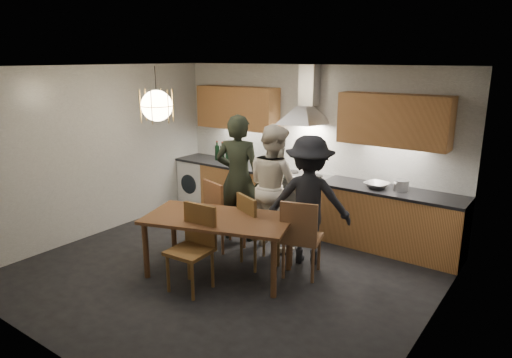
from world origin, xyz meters
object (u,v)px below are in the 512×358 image
Objects in this scene: person_mid at (274,186)px; wine_bottles at (230,153)px; chair_front at (195,241)px; mixing_bowl at (377,185)px; stock_pot at (401,186)px; person_left at (238,178)px; dining_table at (218,224)px; chair_back_left at (220,210)px; person_right at (309,200)px.

person_mid is 2.59× the size of wine_bottles.
mixing_bowl is at bearing 58.40° from chair_front.
stock_pot is at bearing 12.53° from mixing_bowl.
person_left is 2.34m from stock_pot.
person_mid is 1.74m from wine_bottles.
person_mid is at bearing 84.39° from chair_front.
dining_table is 0.44m from chair_front.
stock_pot is at bearing -0.14° from wine_bottles.
mixing_bowl is at bearing -167.47° from stock_pot.
wine_bottles is at bearing -65.54° from person_left.
person_mid is (0.06, 1.63, 0.32)m from chair_front.
chair_front is 4.99× the size of stock_pot.
stock_pot reaches higher than chair_back_left.
person_left is 5.69× the size of mixing_bowl.
chair_front is (0.48, -1.06, -0.00)m from chair_back_left.
stock_pot is at bearing 33.68° from dining_table.
dining_table is at bearing -128.12° from stock_pot.
chair_front is 1.47× the size of wine_bottles.
person_left is at bearing 34.50° from person_mid.
chair_back_left is at bearing -145.83° from stock_pot.
person_mid is at bearing -147.49° from mixing_bowl.
mixing_bowl is at bearing -173.11° from person_left.
chair_front is at bearing 39.00° from person_right.
chair_back_left is 2.26m from mixing_bowl.
person_left reaches higher than person_right.
chair_back_left is at bearing -56.26° from wine_bottles.
chair_front is 2.92m from wine_bottles.
mixing_bowl is 0.34m from stock_pot.
stock_pot is at bearing 53.52° from chair_front.
person_mid is at bearing 69.12° from dining_table.
wine_bottles reaches higher than dining_table.
chair_front is 2.99m from stock_pot.
dining_table is at bearing 96.11° from person_left.
chair_back_left is (-0.49, 0.63, -0.09)m from dining_table.
mixing_bowl is (1.23, 0.78, 0.04)m from person_mid.
mixing_bowl is 2.74m from wine_bottles.
person_right is (0.74, 1.43, 0.28)m from chair_front.
chair_back_left is 0.85m from person_mid.
stock_pot reaches higher than dining_table.
mixing_bowl is 0.48× the size of wine_bottles.
person_right reaches higher than dining_table.
person_left reaches higher than wine_bottles.
stock_pot is 3.06m from wine_bottles.
person_right is at bearing -129.86° from stock_pot.
chair_back_left is at bearing 111.16° from chair_front.
mixing_bowl is (1.78, 1.35, 0.36)m from chair_back_left.
chair_front is 1.65m from person_left.
person_left is (-0.52, 1.09, 0.28)m from dining_table.
chair_back_left is at bearing 74.48° from person_left.
person_right is 1.13m from mixing_bowl.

